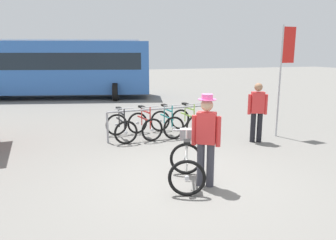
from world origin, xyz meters
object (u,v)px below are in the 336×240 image
object	(u,v)px
racked_bike_teal	(167,123)
featured_bicycle	(186,160)
racked_bike_lime	(188,121)
pedestrian_with_backpack	(257,109)
racked_bike_black	(121,127)
bus_distant	(55,66)
racked_bike_red	(144,125)
person_with_featured_bike	(206,137)
banner_flag	(285,60)

from	to	relation	value
racked_bike_teal	featured_bicycle	world-z (taller)	same
racked_bike_lime	featured_bicycle	xyz separation A→B (m)	(-1.48, -3.59, 0.08)
featured_bicycle	pedestrian_with_backpack	world-z (taller)	pedestrian_with_backpack
racked_bike_black	pedestrian_with_backpack	world-z (taller)	pedestrian_with_backpack
featured_bicycle	pedestrian_with_backpack	size ratio (longest dim) A/B	0.77
racked_bike_black	featured_bicycle	size ratio (longest dim) A/B	0.92
racked_bike_teal	pedestrian_with_backpack	world-z (taller)	pedestrian_with_backpack
racked_bike_lime	bus_distant	xyz separation A→B (m)	(-3.84, 9.50, 1.37)
racked_bike_lime	racked_bike_red	bearing A→B (deg)	-176.28
racked_bike_black	racked_bike_teal	size ratio (longest dim) A/B	1.00
racked_bike_red	featured_bicycle	xyz separation A→B (m)	(-0.08, -3.49, 0.08)
racked_bike_black	pedestrian_with_backpack	bearing A→B (deg)	-21.68
person_with_featured_bike	banner_flag	distance (m)	4.71
racked_bike_teal	racked_bike_lime	distance (m)	0.70
racked_bike_red	racked_bike_teal	size ratio (longest dim) A/B	1.04
bus_distant	pedestrian_with_backpack	bearing A→B (deg)	-64.53
racked_bike_red	pedestrian_with_backpack	xyz separation A→B (m)	(2.82, -1.44, 0.57)
racked_bike_teal	featured_bicycle	xyz separation A→B (m)	(-0.78, -3.54, 0.08)
banner_flag	racked_bike_black	bearing A→B (deg)	166.95
racked_bike_red	racked_bike_lime	world-z (taller)	same
person_with_featured_bike	pedestrian_with_backpack	size ratio (longest dim) A/B	1.05
racked_bike_red	person_with_featured_bike	size ratio (longest dim) A/B	0.70
racked_bike_red	racked_bike_teal	xyz separation A→B (m)	(0.70, 0.05, -0.00)
racked_bike_black	bus_distant	xyz separation A→B (m)	(-1.74, 9.64, 1.37)
pedestrian_with_backpack	bus_distant	bearing A→B (deg)	115.47
racked_bike_lime	pedestrian_with_backpack	world-z (taller)	pedestrian_with_backpack
racked_bike_red	pedestrian_with_backpack	bearing A→B (deg)	-27.13
racked_bike_black	banner_flag	xyz separation A→B (m)	(4.58, -1.06, 1.86)
featured_bicycle	bus_distant	size ratio (longest dim) A/B	0.12
banner_flag	person_with_featured_bike	bearing A→B (deg)	-144.37
featured_bicycle	person_with_featured_bike	world-z (taller)	person_with_featured_bike
racked_bike_black	bus_distant	world-z (taller)	bus_distant
racked_bike_black	bus_distant	bearing A→B (deg)	100.25
racked_bike_red	racked_bike_lime	distance (m)	1.40
racked_bike_teal	bus_distant	world-z (taller)	bus_distant
person_with_featured_bike	bus_distant	xyz separation A→B (m)	(-2.64, 13.34, 0.79)
racked_bike_teal	person_with_featured_bike	distance (m)	3.87
banner_flag	bus_distant	bearing A→B (deg)	120.58
racked_bike_red	banner_flag	bearing A→B (deg)	-15.92
racked_bike_teal	banner_flag	distance (m)	3.87
person_with_featured_bike	racked_bike_red	bearing A→B (deg)	93.02
racked_bike_lime	bus_distant	bearing A→B (deg)	112.00
racked_bike_red	racked_bike_black	bearing A→B (deg)	-176.28
featured_bicycle	banner_flag	xyz separation A→B (m)	(3.96, 2.39, 1.78)
person_with_featured_bike	racked_bike_black	bearing A→B (deg)	103.61
racked_bike_lime	bus_distant	distance (m)	10.34
racked_bike_black	racked_bike_teal	world-z (taller)	same
banner_flag	racked_bike_lime	bearing A→B (deg)	154.26
person_with_featured_bike	banner_flag	world-z (taller)	banner_flag
racked_bike_lime	person_with_featured_bike	size ratio (longest dim) A/B	0.68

